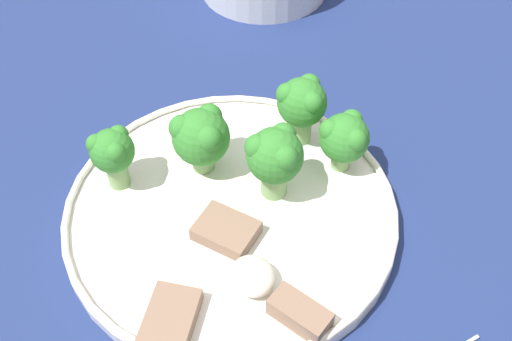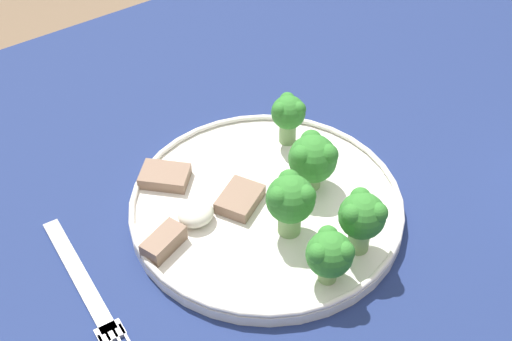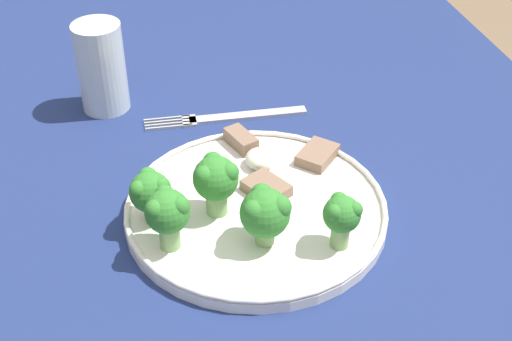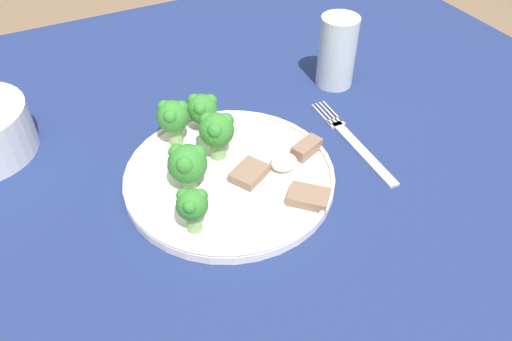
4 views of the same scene
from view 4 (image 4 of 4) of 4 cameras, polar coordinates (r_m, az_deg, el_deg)
name	(u,v)px [view 4 (image 4 of 4)]	position (r m, az deg, el deg)	size (l,w,h in m)	color
table	(226,192)	(0.78, -3.46, -2.43)	(1.26, 1.01, 0.72)	navy
dinner_plate	(230,176)	(0.66, -3.04, -0.63)	(0.28, 0.28, 0.02)	white
fork	(353,141)	(0.74, 10.97, 3.32)	(0.03, 0.21, 0.00)	#B2B2B7
drinking_glass	(337,55)	(0.84, 9.20, 12.87)	(0.06, 0.06, 0.12)	silver
broccoli_floret_near_rim_left	(192,206)	(0.56, -7.31, -4.01)	(0.04, 0.04, 0.06)	#7FA866
broccoli_floret_center_left	(173,117)	(0.69, -9.47, 6.04)	(0.05, 0.04, 0.07)	#7FA866
broccoli_floret_back_left	(217,131)	(0.66, -4.53, 4.57)	(0.05, 0.05, 0.07)	#7FA866
broccoli_floret_front_left	(187,163)	(0.62, -7.85, 0.84)	(0.05, 0.05, 0.06)	#7FA866
broccoli_floret_center_back	(202,109)	(0.71, -6.20, 7.05)	(0.04, 0.04, 0.06)	#7FA866
meat_slice_front_slice	(308,197)	(0.62, 6.02, -3.01)	(0.06, 0.06, 0.01)	#846651
meat_slice_middle_slice	(250,173)	(0.65, -0.71, -0.29)	(0.06, 0.05, 0.01)	#846651
meat_slice_rear_slice	(307,148)	(0.68, 5.82, 2.58)	(0.05, 0.04, 0.02)	#846651
sauce_dollop	(284,162)	(0.66, 3.20, 0.96)	(0.04, 0.03, 0.02)	silver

